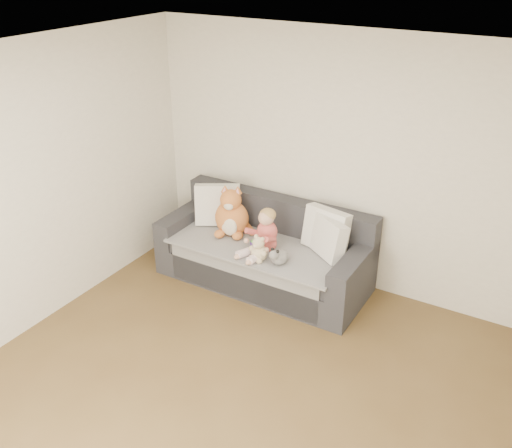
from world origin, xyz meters
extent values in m
plane|color=brown|center=(0.00, 0.00, 0.00)|extent=(5.00, 5.00, 0.00)
plane|color=white|center=(0.00, 0.00, 2.60)|extent=(5.00, 5.00, 0.00)
plane|color=silver|center=(0.00, 2.50, 1.30)|extent=(4.50, 0.00, 4.50)
cube|color=#2D2D33|center=(-0.76, 2.02, 0.15)|extent=(2.20, 0.90, 0.30)
cube|color=#2D2D33|center=(-0.76, 1.99, 0.38)|extent=(1.90, 0.80, 0.15)
cube|color=#2D2D33|center=(-0.76, 2.37, 0.65)|extent=(2.20, 0.20, 0.40)
cube|color=#2D2D33|center=(-1.76, 2.02, 0.45)|extent=(0.20, 0.90, 0.30)
cube|color=#2D2D33|center=(0.24, 2.02, 0.45)|extent=(0.20, 0.90, 0.30)
cube|color=gray|center=(-0.76, 1.97, 0.46)|extent=(1.85, 0.88, 0.02)
cube|color=gray|center=(-0.76, 1.58, 0.23)|extent=(1.70, 0.02, 0.41)
cube|color=white|center=(-1.42, 2.16, 0.69)|extent=(0.53, 0.44, 0.46)
cube|color=white|center=(-0.16, 2.22, 0.69)|extent=(0.50, 0.30, 0.45)
cube|color=white|center=(-0.08, 2.11, 0.67)|extent=(0.46, 0.39, 0.40)
ellipsoid|color=#CB5847|center=(-0.65, 1.89, 0.56)|extent=(0.22, 0.18, 0.18)
ellipsoid|color=#CB5847|center=(-0.65, 1.90, 0.68)|extent=(0.21, 0.18, 0.23)
ellipsoid|color=#DBAA8C|center=(-0.65, 1.88, 0.84)|extent=(0.16, 0.16, 0.16)
ellipsoid|color=tan|center=(-0.65, 1.90, 0.87)|extent=(0.16, 0.16, 0.13)
cylinder|color=#CB5847|center=(-0.77, 1.85, 0.66)|extent=(0.16, 0.21, 0.14)
cylinder|color=#CB5847|center=(-0.57, 1.80, 0.66)|extent=(0.07, 0.22, 0.14)
ellipsoid|color=#DBAA8C|center=(-0.82, 1.78, 0.59)|extent=(0.05, 0.05, 0.05)
ellipsoid|color=#DBAA8C|center=(-0.56, 1.71, 0.59)|extent=(0.05, 0.05, 0.05)
cylinder|color=#E5B2C6|center=(-0.76, 1.72, 0.51)|extent=(0.18, 0.29, 0.09)
cylinder|color=#E5B2C6|center=(-0.64, 1.69, 0.51)|extent=(0.11, 0.28, 0.09)
ellipsoid|color=#DBAA8C|center=(-0.81, 1.59, 0.51)|extent=(0.06, 0.09, 0.05)
ellipsoid|color=#DBAA8C|center=(-0.66, 1.55, 0.51)|extent=(0.06, 0.09, 0.05)
ellipsoid|color=#B76228|center=(-1.16, 2.04, 0.64)|extent=(0.37, 0.32, 0.39)
ellipsoid|color=beige|center=(-1.12, 1.92, 0.61)|extent=(0.19, 0.09, 0.22)
ellipsoid|color=#B76228|center=(-1.16, 2.02, 0.87)|extent=(0.22, 0.22, 0.22)
ellipsoid|color=beige|center=(-1.12, 1.92, 0.84)|extent=(0.11, 0.07, 0.08)
cone|color=#B76228|center=(-1.23, 2.03, 0.97)|extent=(0.11, 0.11, 0.08)
cone|color=pink|center=(-1.23, 2.02, 0.97)|extent=(0.07, 0.07, 0.05)
cone|color=#B76228|center=(-1.10, 2.07, 0.97)|extent=(0.11, 0.11, 0.08)
cone|color=pink|center=(-1.10, 2.06, 0.97)|extent=(0.07, 0.07, 0.05)
ellipsoid|color=#B76228|center=(-1.21, 1.87, 0.52)|extent=(0.11, 0.13, 0.09)
ellipsoid|color=#B76228|center=(-1.03, 1.94, 0.52)|extent=(0.11, 0.13, 0.09)
cylinder|color=#B76228|center=(-1.01, 2.15, 0.51)|extent=(0.23, 0.22, 0.09)
ellipsoid|color=tan|center=(-0.62, 1.69, 0.55)|extent=(0.17, 0.14, 0.17)
ellipsoid|color=tan|center=(-0.62, 1.68, 0.66)|extent=(0.12, 0.12, 0.12)
ellipsoid|color=tan|center=(-0.66, 1.70, 0.72)|extent=(0.05, 0.05, 0.05)
ellipsoid|color=tan|center=(-0.58, 1.68, 0.72)|extent=(0.05, 0.05, 0.05)
ellipsoid|color=beige|center=(-0.63, 1.63, 0.65)|extent=(0.05, 0.05, 0.05)
ellipsoid|color=tan|center=(-0.70, 1.69, 0.58)|extent=(0.06, 0.06, 0.06)
ellipsoid|color=tan|center=(-0.55, 1.65, 0.58)|extent=(0.06, 0.06, 0.06)
ellipsoid|color=tan|center=(-0.68, 1.65, 0.50)|extent=(0.07, 0.07, 0.07)
ellipsoid|color=tan|center=(-0.59, 1.63, 0.50)|extent=(0.07, 0.07, 0.07)
ellipsoid|color=white|center=(-0.41, 1.73, 0.54)|extent=(0.16, 0.20, 0.14)
ellipsoid|color=white|center=(-0.43, 1.64, 0.60)|extent=(0.09, 0.09, 0.09)
ellipsoid|color=black|center=(-0.46, 1.66, 0.65)|extent=(0.03, 0.03, 0.03)
ellipsoid|color=black|center=(-0.40, 1.65, 0.65)|extent=(0.03, 0.03, 0.03)
cylinder|color=#543490|center=(-0.78, 1.84, 0.52)|extent=(0.08, 0.08, 0.08)
cone|color=#4FB445|center=(-0.78, 1.84, 0.57)|extent=(0.08, 0.08, 0.03)
cylinder|color=#4FB445|center=(-0.82, 1.86, 0.52)|extent=(0.02, 0.02, 0.06)
cylinder|color=#4FB445|center=(-0.74, 1.82, 0.52)|extent=(0.02, 0.02, 0.06)
camera|label=1|loc=(1.81, -2.49, 3.31)|focal=40.00mm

